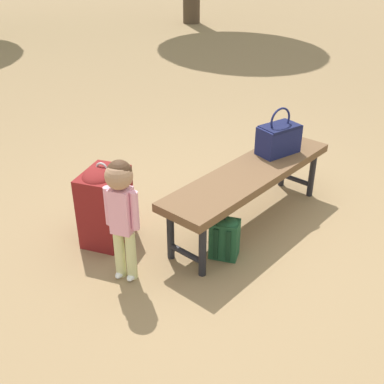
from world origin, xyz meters
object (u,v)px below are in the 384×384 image
(handbag, at_px, (279,138))
(backpack_small, at_px, (225,236))
(park_bench, at_px, (250,178))
(child_standing, at_px, (121,203))
(backpack_large, at_px, (105,202))

(handbag, distance_m, backpack_small, 0.94)
(handbag, height_order, backpack_small, handbag)
(backpack_small, bearing_deg, park_bench, -151.42)
(child_standing, relative_size, backpack_small, 2.58)
(park_bench, height_order, backpack_large, backpack_large)
(park_bench, distance_m, backpack_small, 0.51)
(park_bench, bearing_deg, backpack_large, -23.96)
(child_standing, relative_size, backpack_large, 1.35)
(backpack_small, bearing_deg, handbag, -156.77)
(backpack_small, bearing_deg, child_standing, -16.40)
(park_bench, relative_size, child_standing, 1.99)
(child_standing, height_order, backpack_small, child_standing)
(park_bench, xyz_separation_m, backpack_small, (0.40, 0.22, -0.23))
(handbag, distance_m, child_standing, 1.44)
(park_bench, bearing_deg, backpack_small, 28.58)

